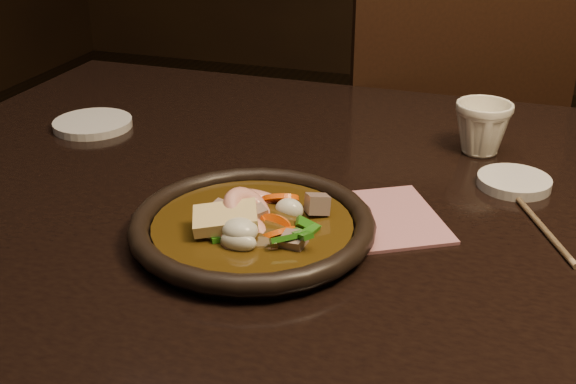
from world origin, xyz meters
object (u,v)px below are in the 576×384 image
(chair, at_px, (434,164))
(table, at_px, (448,261))
(tea_cup, at_px, (482,126))
(plate, at_px, (253,226))

(chair, bearing_deg, table, 75.04)
(table, bearing_deg, tea_cup, 86.03)
(table, relative_size, chair, 1.67)
(plate, distance_m, tea_cup, 0.41)
(chair, relative_size, tea_cup, 11.69)
(tea_cup, bearing_deg, plate, -123.23)
(plate, height_order, tea_cup, tea_cup)
(table, height_order, plate, plate)
(table, xyz_separation_m, plate, (-0.21, -0.15, 0.09))
(table, relative_size, tea_cup, 19.52)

